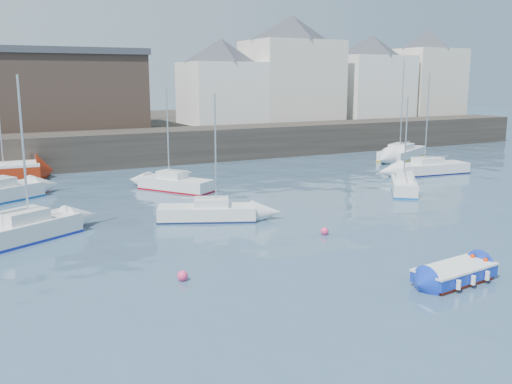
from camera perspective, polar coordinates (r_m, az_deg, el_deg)
name	(u,v)px	position (r m, az deg, el deg)	size (l,w,h in m)	color
water	(402,287)	(22.36, 14.39, -9.22)	(220.00, 220.00, 0.00)	#2D4760
quay_wall	(140,147)	(52.81, -11.52, 4.40)	(90.00, 5.00, 3.00)	#28231E
land_strip	(98,132)	(70.23, -15.56, 5.82)	(90.00, 32.00, 2.80)	#28231E
bldg_east_a	(292,68)	(66.87, 3.57, 12.31)	(13.36, 13.36, 11.80)	beige
bldg_east_b	(371,76)	(72.70, 11.39, 11.30)	(11.88, 11.88, 9.95)	white
bldg_east_c	(426,72)	(78.61, 16.66, 11.41)	(11.14, 11.14, 10.95)	beige
bldg_east_d	(221,81)	(62.29, -3.47, 11.05)	(11.14, 11.14, 8.95)	white
warehouse	(54,89)	(59.07, -19.57, 9.68)	(16.40, 10.40, 7.60)	#3D2D26
blue_dinghy	(455,273)	(23.33, 19.25, -7.68)	(3.60, 2.02, 0.66)	maroon
sailboat_a	(19,231)	(29.44, -22.61, -3.62)	(6.25, 4.56, 7.87)	silver
sailboat_b	(207,212)	(31.47, -4.89, -2.03)	(5.59, 3.71, 6.89)	silver
sailboat_c	(404,185)	(40.24, 14.57, 0.67)	(4.25, 4.81, 6.44)	silver
sailboat_d	(430,168)	(48.50, 17.02, 2.31)	(6.53, 2.73, 8.10)	silver
sailboat_f	(175,184)	(39.93, -8.10, 0.84)	(4.42, 5.44, 7.01)	silver
sailboat_g	(402,153)	(57.16, 14.41, 3.80)	(7.53, 5.54, 9.24)	silver
buoy_near	(183,280)	(22.55, -7.35, -8.77)	(0.42, 0.42, 0.42)	#FD3974
buoy_mid	(324,235)	(28.82, 6.86, -4.25)	(0.40, 0.40, 0.40)	#FD3974
buoy_far	(172,214)	(33.24, -8.37, -2.18)	(0.37, 0.37, 0.37)	#FD3974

